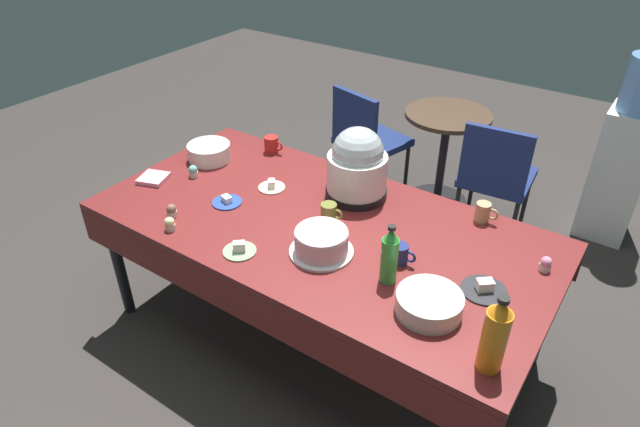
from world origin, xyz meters
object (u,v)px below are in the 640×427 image
object	(u,v)px
cupcake_lemon	(193,171)
coffee_mug_olive	(329,212)
soda_bottle_orange_juice	(495,336)
maroon_chair_right	(496,173)
dessert_plate_cream	(272,186)
soda_bottle_lime_soda	(389,256)
frosted_layer_cake	(321,242)
maroon_chair_left	(366,136)
coffee_mug_red	(272,144)
water_cooler	(624,156)
cupcake_cocoa	(170,224)
cupcake_rose	(546,264)
dessert_plate_cobalt	(227,201)
dessert_plate_sage	(239,250)
potluck_table	(320,233)
ceramic_snack_bowl	(209,152)
dessert_plate_charcoal	(484,288)
slow_cooker	(357,166)
glass_salad_bowl	(429,304)
cupcake_berry	(172,211)
coffee_mug_navy	(400,254)
coffee_mug_tan	(483,212)
round_cafe_table	(445,142)

from	to	relation	value
cupcake_lemon	coffee_mug_olive	xyz separation A→B (m)	(0.84, 0.07, 0.01)
cupcake_lemon	soda_bottle_orange_juice	xyz separation A→B (m)	(1.79, -0.37, 0.11)
cupcake_lemon	maroon_chair_right	xyz separation A→B (m)	(1.22, 1.45, -0.29)
dessert_plate_cream	soda_bottle_lime_soda	distance (m)	0.92
frosted_layer_cake	maroon_chair_left	distance (m)	1.79
dessert_plate_cream	coffee_mug_red	size ratio (longest dim) A/B	1.15
water_cooler	cupcake_cocoa	bearing A→B (deg)	-124.01
cupcake_rose	coffee_mug_olive	world-z (taller)	coffee_mug_olive
dessert_plate_cobalt	soda_bottle_orange_juice	distance (m)	1.49
coffee_mug_red	water_cooler	xyz separation A→B (m)	(1.71, 1.47, -0.21)
dessert_plate_sage	water_cooler	xyz separation A→B (m)	(1.22, 2.32, -0.17)
potluck_table	ceramic_snack_bowl	size ratio (longest dim) A/B	9.02
dessert_plate_cream	dessert_plate_charcoal	size ratio (longest dim) A/B	0.76
slow_cooker	glass_salad_bowl	bearing A→B (deg)	-40.29
coffee_mug_red	cupcake_rose	bearing A→B (deg)	-7.16
cupcake_berry	maroon_chair_right	xyz separation A→B (m)	(1.03, 1.79, -0.29)
potluck_table	ceramic_snack_bowl	bearing A→B (deg)	169.21
soda_bottle_lime_soda	coffee_mug_olive	size ratio (longest dim) A/B	2.34
coffee_mug_navy	ceramic_snack_bowl	bearing A→B (deg)	170.52
soda_bottle_orange_juice	coffee_mug_red	xyz separation A→B (m)	(-1.63, 0.84, -0.10)
dessert_plate_charcoal	coffee_mug_tan	size ratio (longest dim) A/B	1.66
coffee_mug_navy	round_cafe_table	size ratio (longest dim) A/B	0.16
frosted_layer_cake	coffee_mug_navy	size ratio (longest dim) A/B	2.53
dessert_plate_cobalt	dessert_plate_sage	xyz separation A→B (m)	(0.32, -0.27, 0.00)
coffee_mug_navy	cupcake_cocoa	bearing A→B (deg)	-158.52
soda_bottle_lime_soda	coffee_mug_red	bearing A→B (deg)	150.35
potluck_table	dessert_plate_cream	xyz separation A→B (m)	(-0.39, 0.12, 0.07)
soda_bottle_lime_soda	water_cooler	bearing A→B (deg)	74.45
glass_salad_bowl	soda_bottle_orange_juice	xyz separation A→B (m)	(0.29, -0.13, 0.11)
dessert_plate_sage	cupcake_lemon	size ratio (longest dim) A/B	2.21
soda_bottle_lime_soda	coffee_mug_navy	distance (m)	0.16
slow_cooker	maroon_chair_right	xyz separation A→B (m)	(0.39, 1.11, -0.43)
dessert_plate_cream	cupcake_cocoa	xyz separation A→B (m)	(-0.15, -0.57, 0.02)
dessert_plate_cobalt	coffee_mug_red	world-z (taller)	coffee_mug_red
glass_salad_bowl	soda_bottle_orange_juice	size ratio (longest dim) A/B	0.82
soda_bottle_lime_soda	coffee_mug_red	xyz separation A→B (m)	(-1.12, 0.64, -0.08)
potluck_table	coffee_mug_navy	xyz separation A→B (m)	(0.46, -0.06, 0.11)
soda_bottle_orange_juice	frosted_layer_cake	bearing A→B (deg)	166.34
potluck_table	coffee_mug_navy	bearing A→B (deg)	-6.91
dessert_plate_cobalt	water_cooler	distance (m)	2.57
slow_cooker	water_cooler	bearing A→B (deg)	57.16
coffee_mug_red	round_cafe_table	distance (m)	1.37
dessert_plate_charcoal	dessert_plate_sage	size ratio (longest dim) A/B	1.25
soda_bottle_lime_soda	water_cooler	world-z (taller)	water_cooler
cupcake_cocoa	round_cafe_table	bearing A→B (deg)	76.75
dessert_plate_charcoal	coffee_mug_olive	bearing A→B (deg)	174.73
slow_cooker	maroon_chair_left	distance (m)	1.33
cupcake_cocoa	soda_bottle_orange_juice	size ratio (longest dim) A/B	0.21
dessert_plate_cobalt	cupcake_berry	size ratio (longest dim) A/B	2.23
coffee_mug_red	maroon_chair_right	distance (m)	1.47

